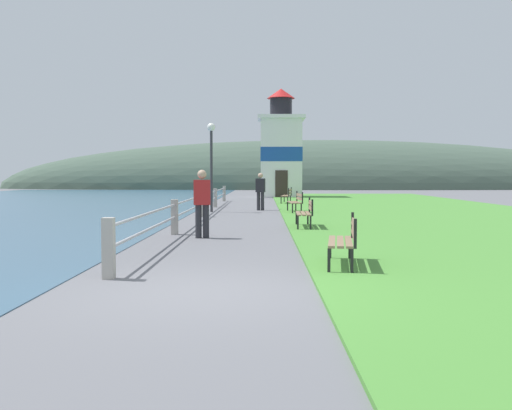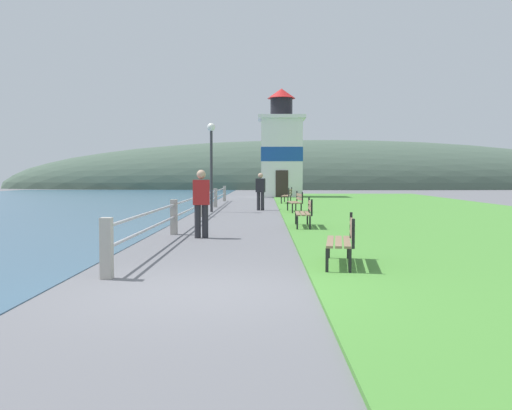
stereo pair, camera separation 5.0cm
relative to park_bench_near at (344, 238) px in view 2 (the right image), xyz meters
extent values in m
plane|color=slate|center=(-2.34, -2.08, -0.54)|extent=(160.00, 160.00, 0.00)
cube|color=#4C8E38|center=(5.32, 14.42, -0.51)|extent=(12.00, 49.49, 0.06)
cube|color=#A8A399|center=(-3.90, -1.08, -0.05)|extent=(0.18, 0.18, 0.97)
cube|color=#A8A399|center=(-3.90, 5.68, -0.05)|extent=(0.18, 0.18, 0.97)
cube|color=#A8A399|center=(-3.90, 12.44, -0.05)|extent=(0.18, 0.18, 0.97)
cube|color=#A8A399|center=(-3.90, 19.20, -0.05)|extent=(0.18, 0.18, 0.97)
cube|color=#A8A399|center=(-3.90, 25.97, -0.05)|extent=(0.18, 0.18, 0.97)
cylinder|color=#B2B2B7|center=(-3.90, 12.44, 0.29)|extent=(0.06, 27.05, 0.06)
cylinder|color=#B2B2B7|center=(-3.90, 12.44, -0.05)|extent=(0.06, 27.05, 0.06)
cube|color=#846B51|center=(-0.23, 0.03, -0.07)|extent=(0.33, 1.65, 0.04)
cube|color=#846B51|center=(-0.09, 0.01, -0.07)|extent=(0.33, 1.65, 0.04)
cube|color=#846B51|center=(0.06, -0.01, -0.07)|extent=(0.33, 1.65, 0.04)
cube|color=#846B51|center=(0.14, -0.02, 0.25)|extent=(0.27, 1.65, 0.11)
cube|color=#846B51|center=(0.14, -0.02, 0.09)|extent=(0.27, 1.65, 0.11)
cube|color=black|center=(-0.38, -0.76, -0.31)|extent=(0.06, 0.06, 0.45)
cube|color=black|center=(-0.17, 0.83, -0.31)|extent=(0.06, 0.06, 0.45)
cube|color=black|center=(-0.01, -0.81, -0.31)|extent=(0.06, 0.06, 0.45)
cube|color=black|center=(0.20, 0.78, -0.31)|extent=(0.06, 0.06, 0.45)
cube|color=black|center=(0.04, -0.81, 0.16)|extent=(0.06, 0.06, 0.49)
cube|color=black|center=(0.25, 0.78, 0.16)|extent=(0.06, 0.06, 0.49)
cube|color=#846B51|center=(-0.36, 7.45, -0.07)|extent=(0.17, 1.79, 0.04)
cube|color=#846B51|center=(-0.22, 7.45, -0.07)|extent=(0.17, 1.79, 0.04)
cube|color=#846B51|center=(-0.07, 7.44, -0.07)|extent=(0.17, 1.79, 0.04)
cube|color=#846B51|center=(0.02, 7.44, 0.25)|extent=(0.11, 1.79, 0.11)
cube|color=#846B51|center=(0.02, 7.44, 0.09)|extent=(0.11, 1.79, 0.11)
cube|color=black|center=(-0.43, 6.59, -0.31)|extent=(0.05, 0.05, 0.45)
cube|color=black|center=(-0.37, 8.32, -0.31)|extent=(0.05, 0.05, 0.45)
cube|color=black|center=(-0.06, 6.57, -0.31)|extent=(0.05, 0.05, 0.45)
cube|color=black|center=(0.00, 8.31, -0.31)|extent=(0.05, 0.05, 0.45)
cube|color=black|center=(-0.01, 6.57, 0.16)|extent=(0.05, 0.05, 0.49)
cube|color=black|center=(0.05, 8.31, 0.16)|extent=(0.05, 0.05, 0.49)
cube|color=#846B51|center=(-0.24, 14.65, -0.07)|extent=(0.25, 1.79, 0.04)
cube|color=#846B51|center=(-0.09, 14.66, -0.07)|extent=(0.25, 1.79, 0.04)
cube|color=#846B51|center=(0.05, 14.67, -0.07)|extent=(0.25, 1.79, 0.04)
cube|color=#846B51|center=(0.14, 14.68, 0.25)|extent=(0.19, 1.79, 0.11)
cube|color=#846B51|center=(0.14, 14.68, 0.09)|extent=(0.19, 1.79, 0.11)
cube|color=black|center=(-0.21, 13.78, -0.31)|extent=(0.05, 0.05, 0.45)
cube|color=black|center=(-0.34, 15.51, -0.31)|extent=(0.05, 0.05, 0.45)
cube|color=black|center=(0.16, 13.81, -0.31)|extent=(0.05, 0.05, 0.45)
cube|color=black|center=(0.03, 15.54, -0.31)|extent=(0.05, 0.05, 0.45)
cube|color=black|center=(0.21, 13.81, 0.16)|extent=(0.05, 0.05, 0.49)
cube|color=black|center=(0.08, 15.55, 0.16)|extent=(0.05, 0.05, 0.49)
cube|color=#846B51|center=(-0.27, 22.62, -0.07)|extent=(0.36, 1.94, 0.04)
cube|color=#846B51|center=(-0.13, 22.60, -0.07)|extent=(0.36, 1.94, 0.04)
cube|color=#846B51|center=(0.02, 22.58, -0.07)|extent=(0.36, 1.94, 0.04)
cube|color=#846B51|center=(0.11, 22.57, 0.25)|extent=(0.31, 1.94, 0.11)
cube|color=#846B51|center=(0.11, 22.57, 0.09)|extent=(0.31, 1.94, 0.11)
cube|color=black|center=(-0.43, 21.69, -0.31)|extent=(0.06, 0.06, 0.45)
cube|color=black|center=(-0.19, 23.57, -0.31)|extent=(0.06, 0.06, 0.45)
cube|color=black|center=(-0.07, 21.64, -0.31)|extent=(0.06, 0.06, 0.45)
cube|color=black|center=(0.18, 23.52, -0.31)|extent=(0.06, 0.06, 0.45)
cube|color=black|center=(-0.02, 21.63, 0.16)|extent=(0.06, 0.06, 0.49)
cube|color=black|center=(0.23, 23.51, 0.16)|extent=(0.06, 0.06, 0.49)
cube|color=white|center=(-0.10, 32.70, 2.35)|extent=(3.00, 3.00, 5.77)
cube|color=#194799|center=(-0.10, 32.70, 2.64)|extent=(3.04, 3.04, 1.04)
cube|color=white|center=(-0.10, 32.70, 5.36)|extent=(3.45, 3.45, 0.25)
cylinder|color=black|center=(-0.10, 32.70, 6.15)|extent=(1.65, 1.65, 1.33)
cone|color=red|center=(-0.10, 32.70, 7.18)|extent=(2.06, 2.06, 0.73)
cube|color=#332823|center=(-0.10, 31.18, 0.46)|extent=(0.90, 0.06, 2.00)
cylinder|color=#28282D|center=(-3.14, 4.80, -0.10)|extent=(0.16, 0.16, 0.87)
cylinder|color=#28282D|center=(-2.94, 4.82, -0.10)|extent=(0.16, 0.16, 0.87)
cube|color=#B22323|center=(-3.04, 4.81, 0.66)|extent=(0.45, 0.27, 0.65)
sphere|color=tan|center=(-3.04, 4.81, 1.13)|extent=(0.24, 0.24, 0.24)
cylinder|color=#28282D|center=(-1.66, 16.61, -0.11)|extent=(0.16, 0.16, 0.85)
cylinder|color=#28282D|center=(-1.47, 16.57, -0.11)|extent=(0.16, 0.16, 0.85)
cube|color=#232328|center=(-1.56, 16.59, 0.64)|extent=(0.46, 0.31, 0.64)
sphere|color=tan|center=(-1.56, 16.59, 1.10)|extent=(0.23, 0.23, 0.23)
cylinder|color=#333338|center=(-3.75, 15.41, 1.26)|extent=(0.12, 0.12, 3.60)
sphere|color=white|center=(-3.75, 15.41, 3.24)|extent=(0.36, 0.36, 0.36)
ellipsoid|color=#475B4C|center=(5.66, 60.92, -0.54)|extent=(80.00, 16.00, 12.00)
camera|label=1|loc=(-1.46, -10.01, 1.10)|focal=40.00mm
camera|label=2|loc=(-1.41, -10.01, 1.10)|focal=40.00mm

